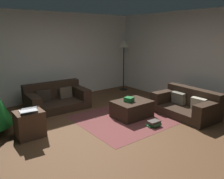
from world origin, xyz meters
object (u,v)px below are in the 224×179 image
couch_left (56,99)px  side_table (30,124)px  couch_right (187,105)px  corner_lamp (124,48)px  ottoman (132,109)px  gift_box (129,99)px  book_stack (154,123)px  laptop (29,110)px  tv_remote (130,99)px

couch_left → side_table: (-1.13, -1.32, 0.01)m
couch_right → corner_lamp: 3.18m
ottoman → gift_box: 0.27m
book_stack → corner_lamp: 3.58m
ottoman → corner_lamp: size_ratio=0.50×
couch_right → ottoman: (-1.18, 0.74, -0.06)m
couch_left → laptop: size_ratio=3.89×
tv_remote → ottoman: bearing=-129.1°
tv_remote → book_stack: 0.90m
ottoman → tv_remote: (0.03, 0.11, 0.21)m
couch_left → side_table: bearing=51.5°
tv_remote → corner_lamp: (1.53, 2.05, 1.09)m
couch_left → couch_right: 3.45m
tv_remote → laptop: (-2.36, 0.28, 0.17)m
ottoman → laptop: 2.38m
corner_lamp → laptop: bearing=-155.5°
couch_left → corner_lamp: corner_lamp is taller
ottoman → side_table: (-2.32, 0.44, 0.06)m
gift_box → tv_remote: size_ratio=1.22×
couch_right → laptop: (-3.50, 1.13, 0.32)m
ottoman → side_table: 2.36m
side_table → laptop: bearing=-95.3°
tv_remote → side_table: side_table is taller
gift_box → laptop: bearing=170.8°
ottoman → gift_box: size_ratio=4.51×
gift_box → laptop: (-2.24, 0.36, 0.13)m
ottoman → gift_box: gift_box is taller
couch_right → side_table: bearing=74.8°
tv_remote → corner_lamp: 2.78m
couch_left → laptop: bearing=52.7°
corner_lamp → ottoman: bearing=-126.0°
laptop → corner_lamp: (3.89, 1.77, 0.92)m
tv_remote → book_stack: (-0.04, -0.83, -0.35)m
couch_left → book_stack: (1.18, -2.49, -0.19)m
gift_box → laptop: laptop is taller
book_stack → corner_lamp: size_ratio=0.18×
side_table → laptop: laptop is taller
laptop → book_stack: bearing=-25.5°
laptop → side_table: bearing=84.7°
couch_left → book_stack: 2.76m
book_stack → couch_right: bearing=-1.0°
tv_remote → laptop: size_ratio=0.39×
gift_box → corner_lamp: bearing=52.3°
couch_left → ottoman: 2.13m
side_table → corner_lamp: corner_lamp is taller
couch_left → laptop: laptop is taller
corner_lamp → tv_remote: bearing=-126.8°
couch_left → laptop: 1.82m
couch_right → corner_lamp: bearing=-4.1°
side_table → corner_lamp: size_ratio=0.30×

